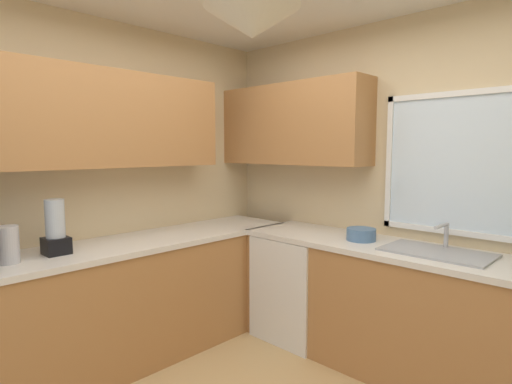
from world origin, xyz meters
TOP-DOWN VIEW (x-y plane):
  - room_shell at (-0.35, 0.42)m, footprint 3.58×3.48m
  - counter_run_left at (-1.42, 0.00)m, footprint 0.65×3.09m
  - counter_run_back at (0.21, 1.37)m, footprint 2.67×0.65m
  - dishwasher at (-0.76, 1.34)m, footprint 0.60×0.60m
  - kettle at (-1.40, -0.66)m, footprint 0.13×0.13m
  - sink_assembly at (0.35, 1.37)m, footprint 0.67×0.40m
  - bowl at (-0.20, 1.37)m, footprint 0.22×0.22m
  - blender_appliance at (-1.42, -0.38)m, footprint 0.15×0.15m

SIDE VIEW (x-z plane):
  - dishwasher at x=-0.76m, z-range 0.00..0.86m
  - counter_run_left at x=-1.42m, z-range 0.00..0.91m
  - counter_run_back at x=0.21m, z-range 0.00..0.91m
  - sink_assembly at x=0.35m, z-range 0.82..1.01m
  - bowl at x=-0.20m, z-range 0.90..0.99m
  - kettle at x=-1.40m, z-range 0.90..1.13m
  - blender_appliance at x=-1.42m, z-range 0.89..1.25m
  - room_shell at x=-0.35m, z-range 0.41..3.04m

